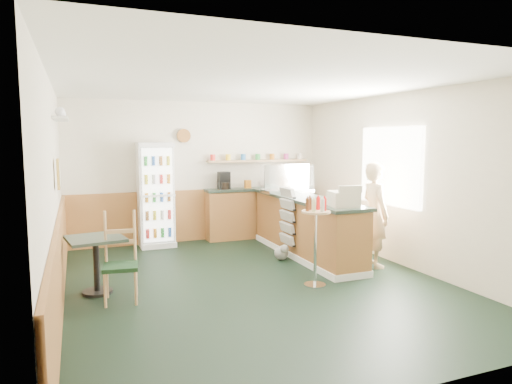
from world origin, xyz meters
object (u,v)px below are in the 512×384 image
cafe_table (96,254)px  cafe_chair (119,254)px  display_case (287,179)px  cash_register (343,199)px  drinks_fridge (156,195)px  shopkeeper (375,215)px  condiment_stand (316,230)px

cafe_table → cafe_chair: (0.26, -0.33, 0.05)m
cafe_chair → display_case: bearing=37.2°
cash_register → cafe_table: size_ratio=0.51×
drinks_fridge → display_case: (2.24, -0.92, 0.30)m
cash_register → shopkeeper: bearing=27.8°
drinks_fridge → cafe_table: bearing=-115.9°
cash_register → display_case: bearing=102.5°
condiment_stand → cash_register: bearing=27.4°
drinks_fridge → cafe_table: size_ratio=2.48×
cafe_chair → cafe_table: bearing=135.4°
shopkeeper → cafe_table: size_ratio=2.11×
condiment_stand → cafe_table: size_ratio=1.55×
display_case → cafe_table: size_ratio=1.16×
drinks_fridge → cafe_table: (-1.16, -2.39, -0.44)m
drinks_fridge → shopkeeper: size_ratio=1.18×
display_case → cash_register: 1.91m
display_case → shopkeeper: size_ratio=0.55×
drinks_fridge → shopkeeper: (2.94, -2.63, -0.14)m
cash_register → condiment_stand: bearing=-140.1°
drinks_fridge → display_case: drinks_fridge is taller
cafe_table → cafe_chair: 0.43m
display_case → condiment_stand: 2.37m
shopkeeper → cash_register: bearing=111.1°
display_case → cash_register: (0.00, -1.90, -0.14)m
cash_register → cafe_table: (-3.40, 0.43, -0.60)m
cafe_table → cafe_chair: cafe_chair is taller
condiment_stand → cafe_chair: (-2.50, 0.43, -0.20)m
display_case → shopkeeper: shopkeeper is taller
shopkeeper → cafe_table: bearing=92.4°
cash_register → shopkeeper: size_ratio=0.24×
display_case → condiment_stand: bearing=-105.9°
display_case → cafe_table: bearing=-156.6°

